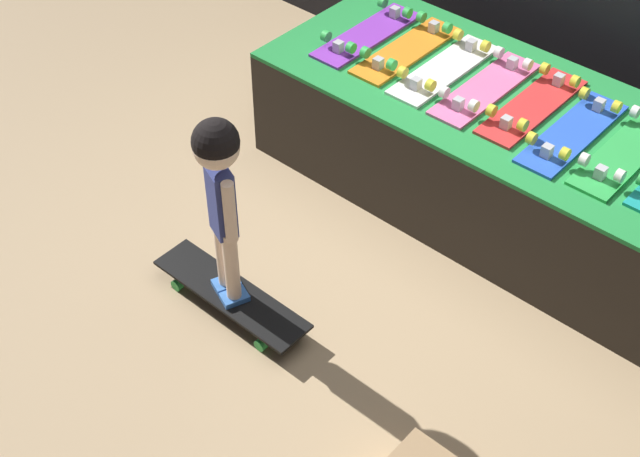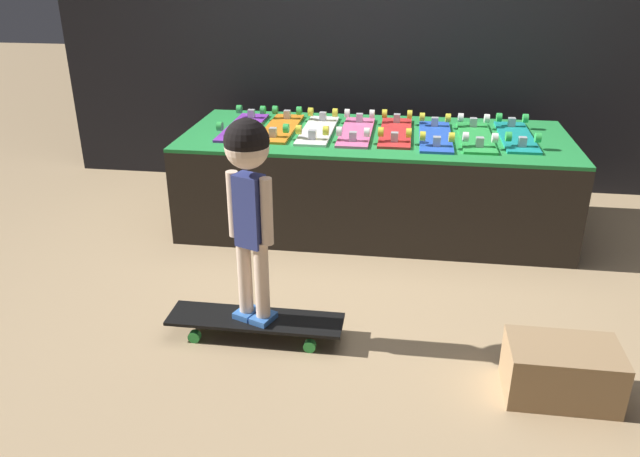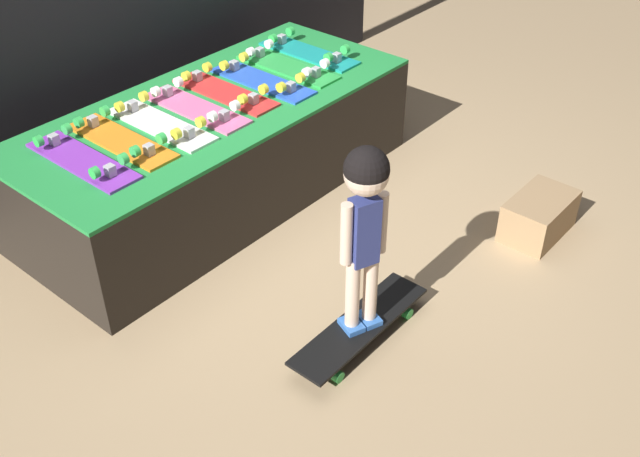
% 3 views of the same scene
% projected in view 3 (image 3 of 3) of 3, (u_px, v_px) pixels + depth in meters
% --- Properties ---
extents(ground_plane, '(16.00, 16.00, 0.00)m').
position_uv_depth(ground_plane, '(303.00, 235.00, 3.91)').
color(ground_plane, tan).
extents(display_rack, '(2.23, 0.94, 0.56)m').
position_uv_depth(display_rack, '(217.00, 149.00, 4.07)').
color(display_rack, black).
rests_on(display_rack, ground_plane).
extents(skateboard_purple_on_rack, '(0.18, 0.65, 0.09)m').
position_uv_depth(skateboard_purple_on_rack, '(82.00, 159.00, 3.41)').
color(skateboard_purple_on_rack, purple).
rests_on(skateboard_purple_on_rack, display_rack).
extents(skateboard_orange_on_rack, '(0.18, 0.65, 0.09)m').
position_uv_depth(skateboard_orange_on_rack, '(121.00, 139.00, 3.56)').
color(skateboard_orange_on_rack, orange).
rests_on(skateboard_orange_on_rack, display_rack).
extents(skateboard_white_on_rack, '(0.18, 0.65, 0.09)m').
position_uv_depth(skateboard_white_on_rack, '(161.00, 123.00, 3.69)').
color(skateboard_white_on_rack, white).
rests_on(skateboard_white_on_rack, display_rack).
extents(skateboard_pink_on_rack, '(0.18, 0.65, 0.09)m').
position_uv_depth(skateboard_pink_on_rack, '(196.00, 107.00, 3.83)').
color(skateboard_pink_on_rack, pink).
rests_on(skateboard_pink_on_rack, display_rack).
extents(skateboard_red_on_rack, '(0.18, 0.65, 0.09)m').
position_uv_depth(skateboard_red_on_rack, '(225.00, 91.00, 3.98)').
color(skateboard_red_on_rack, red).
rests_on(skateboard_red_on_rack, display_rack).
extents(skateboard_blue_on_rack, '(0.18, 0.65, 0.09)m').
position_uv_depth(skateboard_blue_on_rack, '(262.00, 79.00, 4.09)').
color(skateboard_blue_on_rack, blue).
rests_on(skateboard_blue_on_rack, display_rack).
extents(skateboard_green_on_rack, '(0.18, 0.65, 0.09)m').
position_uv_depth(skateboard_green_on_rack, '(287.00, 65.00, 4.24)').
color(skateboard_green_on_rack, green).
rests_on(skateboard_green_on_rack, display_rack).
extents(skateboard_teal_on_rack, '(0.18, 0.65, 0.09)m').
position_uv_depth(skateboard_teal_on_rack, '(309.00, 51.00, 4.40)').
color(skateboard_teal_on_rack, teal).
rests_on(skateboard_teal_on_rack, display_rack).
extents(skateboard_on_floor, '(0.76, 0.19, 0.09)m').
position_uv_depth(skateboard_on_floor, '(360.00, 327.00, 3.25)').
color(skateboard_on_floor, black).
rests_on(skateboard_on_floor, ground_plane).
extents(child, '(0.20, 0.18, 0.87)m').
position_uv_depth(child, '(365.00, 208.00, 2.88)').
color(child, '#3870C6').
rests_on(child, skateboard_on_floor).
extents(storage_box, '(0.41, 0.25, 0.21)m').
position_uv_depth(storage_box, '(539.00, 216.00, 3.87)').
color(storage_box, '#A37F56').
rests_on(storage_box, ground_plane).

